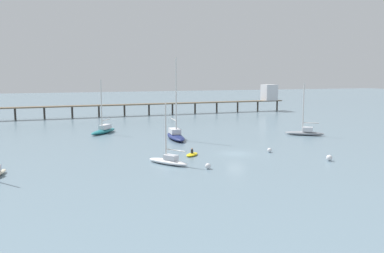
% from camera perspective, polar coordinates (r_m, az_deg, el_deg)
% --- Properties ---
extents(ground_plane, '(400.00, 400.00, 0.00)m').
position_cam_1_polar(ground_plane, '(61.73, 6.00, -3.71)').
color(ground_plane, slate).
extents(pier, '(84.37, 6.46, 8.08)m').
position_cam_1_polar(pier, '(122.57, 2.74, 3.86)').
color(pier, brown).
rests_on(pier, ground_plane).
extents(sailboat_navy, '(2.93, 9.31, 14.43)m').
position_cam_1_polar(sailboat_navy, '(74.44, -2.26, -1.10)').
color(sailboat_navy, navy).
rests_on(sailboat_navy, ground_plane).
extents(sailboat_gray, '(7.09, 5.86, 9.82)m').
position_cam_1_polar(sailboat_gray, '(82.01, 15.17, -0.71)').
color(sailboat_gray, gray).
rests_on(sailboat_gray, ground_plane).
extents(sailboat_white, '(4.89, 6.04, 7.91)m').
position_cam_1_polar(sailboat_white, '(54.40, -3.26, -4.57)').
color(sailboat_white, white).
rests_on(sailboat_white, ground_plane).
extents(sailboat_teal, '(6.50, 7.56, 10.46)m').
position_cam_1_polar(sailboat_teal, '(83.35, -11.98, -0.43)').
color(sailboat_teal, '#1E727A').
rests_on(sailboat_teal, ground_plane).
extents(dinghy_yellow, '(2.83, 2.96, 1.14)m').
position_cam_1_polar(dinghy_yellow, '(59.89, 0.00, -3.81)').
color(dinghy_yellow, yellow).
rests_on(dinghy_yellow, ground_plane).
extents(mooring_buoy_outer, '(0.71, 0.71, 0.71)m').
position_cam_1_polar(mooring_buoy_outer, '(51.83, 2.19, -5.43)').
color(mooring_buoy_outer, silver).
rests_on(mooring_buoy_outer, ground_plane).
extents(mooring_buoy_inner, '(0.66, 0.66, 0.66)m').
position_cam_1_polar(mooring_buoy_inner, '(63.39, 10.53, -3.19)').
color(mooring_buoy_inner, silver).
rests_on(mooring_buoy_inner, ground_plane).
extents(mooring_buoy_near, '(0.82, 0.82, 0.82)m').
position_cam_1_polar(mooring_buoy_near, '(59.34, 18.23, -4.09)').
color(mooring_buoy_near, silver).
rests_on(mooring_buoy_near, ground_plane).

